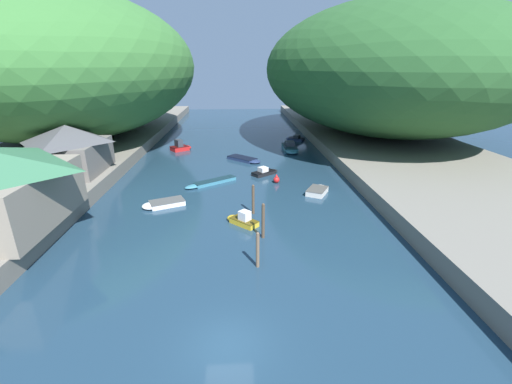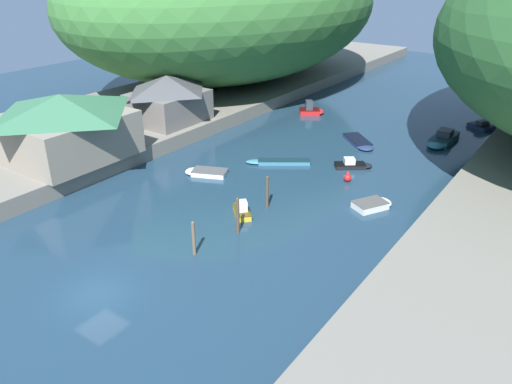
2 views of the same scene
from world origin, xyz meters
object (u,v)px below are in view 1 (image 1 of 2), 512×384
boat_moored_right (245,159)px  boat_near_quay (290,148)px  channel_buoy_near (276,179)px  boathouse_shed (69,148)px  boat_white_cruiser (162,204)px  boat_navy_launch (295,138)px  boat_open_rowboat (181,147)px  boat_far_right_bank (318,190)px  boat_cabin_cruiser (209,183)px  person_on_quay (24,220)px  boat_small_dinghy (266,172)px  boat_red_skiff (242,220)px

boat_moored_right → boat_near_quay: boat_near_quay is taller
channel_buoy_near → boathouse_shed: bearing=179.0°
boat_moored_right → boat_white_cruiser: (-8.40, -16.15, 0.02)m
boat_navy_launch → boat_open_rowboat: bearing=135.8°
boat_white_cruiser → boat_far_right_bank: bearing=-103.4°
channel_buoy_near → boat_near_quay: bearing=75.9°
boat_cabin_cruiser → person_on_quay: 18.73m
boat_white_cruiser → boat_small_dinghy: bearing=-71.7°
boat_red_skiff → boat_moored_right: bearing=41.4°
boat_white_cruiser → boat_navy_launch: bearing=-54.1°
boat_open_rowboat → person_on_quay: person_on_quay is taller
boat_open_rowboat → boat_navy_launch: (19.28, 6.66, -0.20)m
boat_open_rowboat → boat_red_skiff: boat_open_rowboat is taller
boat_open_rowboat → person_on_quay: (-6.02, -31.49, 2.02)m
boathouse_shed → boat_moored_right: size_ratio=1.65×
boat_red_skiff → boat_moored_right: size_ratio=0.58×
boat_navy_launch → boat_small_dinghy: size_ratio=1.00×
boathouse_shed → boat_red_skiff: boathouse_shed is taller
boat_moored_right → boat_far_right_bank: bearing=72.1°
boat_open_rowboat → boat_red_skiff: bearing=-16.4°
boat_near_quay → person_on_quay: bearing=52.8°
boat_cabin_cruiser → channel_buoy_near: channel_buoy_near is taller
boat_cabin_cruiser → boat_white_cruiser: bearing=111.9°
boathouse_shed → boat_near_quay: 30.82m
boathouse_shed → boat_small_dinghy: boathouse_shed is taller
person_on_quay → boat_near_quay: bearing=-41.1°
boathouse_shed → boat_small_dinghy: bearing=7.7°
boat_red_skiff → boat_near_quay: boat_near_quay is taller
boathouse_shed → boat_white_cruiser: size_ratio=1.95×
boat_open_rowboat → boat_far_right_bank: boat_open_rowboat is taller
boat_far_right_bank → boat_moored_right: size_ratio=0.72×
channel_buoy_near → boat_navy_launch: bearing=75.9°
boathouse_shed → boat_small_dinghy: 22.27m
boat_small_dinghy → channel_buoy_near: (0.98, -3.32, 0.11)m
boat_near_quay → boat_navy_launch: bearing=-103.4°
boat_red_skiff → boat_small_dinghy: bearing=30.9°
boat_open_rowboat → boat_far_right_bank: size_ratio=1.00×
boat_near_quay → person_on_quay: 38.09m
boathouse_shed → boat_cabin_cruiser: 15.57m
boat_open_rowboat → boat_white_cruiser: bearing=-30.9°
boat_white_cruiser → person_on_quay: bearing=113.5°
boat_open_rowboat → boat_navy_launch: bearing=74.1°
boat_far_right_bank → boat_moored_right: bearing=147.9°
boat_small_dinghy → boat_open_rowboat: bearing=-174.7°
boat_white_cruiser → person_on_quay: (-7.67, -8.26, 2.30)m
boathouse_shed → boat_near_quay: bearing=29.6°
boat_white_cruiser → person_on_quay: size_ratio=2.57×
boathouse_shed → boat_navy_launch: size_ratio=2.29×
boat_small_dinghy → boat_moored_right: bearing=162.7°
boat_open_rowboat → boat_moored_right: (10.05, -7.08, -0.30)m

